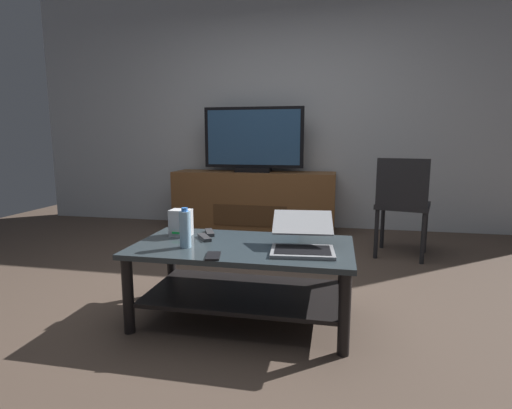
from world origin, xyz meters
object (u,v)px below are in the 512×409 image
coffee_table (243,268)px  television (253,141)px  dining_chair (402,201)px  router_box (181,223)px  cell_phone (213,256)px  media_cabinet (254,201)px  tv_remote (210,232)px  soundbar_remote (204,237)px  water_bottle_near (185,229)px  laptop (303,239)px

coffee_table → television: television is taller
coffee_table → dining_chair: dining_chair is taller
router_box → cell_phone: bearing=-50.0°
cell_phone → media_cabinet: bearing=84.8°
tv_remote → soundbar_remote: 0.13m
router_box → water_bottle_near: 0.28m
laptop → cell_phone: size_ratio=3.10×
television → cell_phone: (0.33, -2.58, -0.57)m
dining_chair → router_box: (-1.51, -1.34, 0.02)m
coffee_table → television: 2.46m
router_box → tv_remote: size_ratio=1.03×
laptop → television: bearing=108.0°
dining_chair → tv_remote: 1.85m
dining_chair → laptop: 1.68m
coffee_table → television: (-0.43, 2.32, 0.71)m
cell_phone → router_box: bearing=117.6°
dining_chair → router_box: bearing=-138.3°
media_cabinet → water_bottle_near: (0.13, -2.46, 0.22)m
coffee_table → television: size_ratio=1.09×
laptop → water_bottle_near: size_ratio=1.94×
cell_phone → soundbar_remote: 0.38m
laptop → router_box: bearing=167.5°
cell_phone → tv_remote: bearing=97.7°
dining_chair → coffee_table: bearing=-126.3°
router_box → soundbar_remote: bearing=-18.0°
laptop → cell_phone: (-0.44, -0.23, -0.05)m
coffee_table → router_box: (-0.43, 0.13, 0.22)m
television → dining_chair: bearing=-29.3°
television → router_box: size_ratio=6.93×
laptop → cell_phone: bearing=-152.5°
television → tv_remote: television is taller
television → cell_phone: bearing=-82.7°
television → laptop: 2.53m
dining_chair → laptop: dining_chair is taller
television → dining_chair: size_ratio=1.29×
dining_chair → soundbar_remote: (-1.34, -1.40, -0.05)m
media_cabinet → laptop: media_cabinet is taller
media_cabinet → water_bottle_near: bearing=-87.0°
media_cabinet → soundbar_remote: 2.27m
television → water_bottle_near: (0.13, -2.44, -0.47)m
television → laptop: (0.77, -2.36, -0.51)m
soundbar_remote → tv_remote: bearing=59.7°
media_cabinet → laptop: size_ratio=4.27×
television → dining_chair: television is taller
cell_phone → tv_remote: size_ratio=0.88×
dining_chair → water_bottle_near: size_ratio=3.96×
cell_phone → tv_remote: tv_remote is taller
television → tv_remote: (0.16, -2.11, -0.56)m
dining_chair → soundbar_remote: size_ratio=5.52×
water_bottle_near → soundbar_remote: 0.22m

